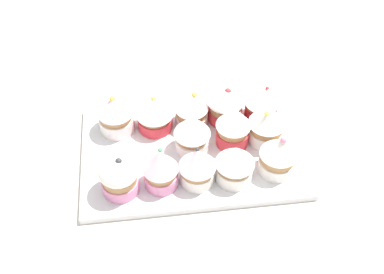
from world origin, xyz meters
TOP-DOWN VIEW (x-y plane):
  - ground_plane at (0.00, 0.00)cm, footprint 180.00×180.00cm
  - baking_tray at (0.00, 0.00)cm, footprint 37.70×24.67cm
  - cupcake_0 at (-12.28, -7.20)cm, footprint 6.27×6.27cm
  - cupcake_1 at (-5.79, -6.83)cm, footprint 5.65×5.65cm
  - cupcake_2 at (0.16, -6.86)cm, footprint 6.03×6.03cm
  - cupcake_3 at (5.97, -7.01)cm, footprint 6.32×6.32cm
  - cupcake_4 at (13.18, -6.19)cm, footprint 6.10×6.10cm
  - cupcake_5 at (-0.15, 0.11)cm, footprint 6.19×6.19cm
  - cupcake_6 at (7.07, 0.66)cm, footprint 5.96×5.96cm
  - cupcake_7 at (12.89, 0.67)cm, footprint 6.39×6.39cm
  - cupcake_8 at (-12.60, 6.32)cm, footprint 6.37×6.37cm
  - cupcake_9 at (-5.88, 5.96)cm, footprint 6.62×6.62cm
  - cupcake_10 at (0.64, 6.08)cm, footprint 5.89×5.89cm
  - cupcake_11 at (6.78, 6.65)cm, footprint 6.76×6.76cm
  - cupcake_12 at (13.26, 6.14)cm, footprint 6.30×6.30cm

SIDE VIEW (x-z plane):
  - ground_plane at x=0.00cm, z-range -3.00..0.00cm
  - baking_tray at x=0.00cm, z-range 0.00..1.20cm
  - cupcake_11 at x=6.78cm, z-range 1.15..7.88cm
  - cupcake_9 at x=-5.88cm, z-range 1.18..8.05cm
  - cupcake_0 at x=-12.28cm, z-range 1.10..8.27cm
  - cupcake_10 at x=0.64cm, z-range 1.08..8.33cm
  - cupcake_7 at x=12.89cm, z-range 1.15..8.63cm
  - cupcake_8 at x=-12.60cm, z-range 1.10..8.69cm
  - cupcake_12 at x=13.26cm, z-range 1.25..8.62cm
  - cupcake_2 at x=0.16cm, z-range 1.24..8.79cm
  - cupcake_3 at x=5.97cm, z-range 1.31..8.77cm
  - cupcake_4 at x=13.18cm, z-range 1.10..9.15cm
  - cupcake_1 at x=-5.79cm, z-range 1.19..9.25cm
  - cupcake_5 at x=-0.15cm, z-range 1.40..9.29cm
  - cupcake_6 at x=7.07cm, z-range 1.32..9.54cm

